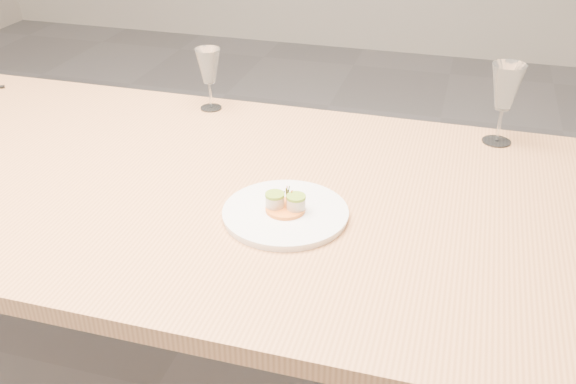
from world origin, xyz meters
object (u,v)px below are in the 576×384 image
(dining_table, at_px, (128,193))
(dinner_plate, at_px, (286,212))
(wine_glass_2, at_px, (506,89))
(wine_glass_1, at_px, (208,67))

(dining_table, bearing_deg, dinner_plate, -12.72)
(dining_table, distance_m, wine_glass_2, 0.99)
(dining_table, bearing_deg, wine_glass_1, 82.27)
(dining_table, xyz_separation_m, wine_glass_2, (0.87, 0.41, 0.22))
(dinner_plate, distance_m, wine_glass_1, 0.65)
(dinner_plate, xyz_separation_m, wine_glass_2, (0.43, 0.51, 0.14))
(dinner_plate, xyz_separation_m, wine_glass_1, (-0.38, 0.52, 0.12))
(dinner_plate, height_order, wine_glass_2, wine_glass_2)
(wine_glass_1, bearing_deg, dining_table, -97.73)
(dining_table, height_order, wine_glass_1, wine_glass_1)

